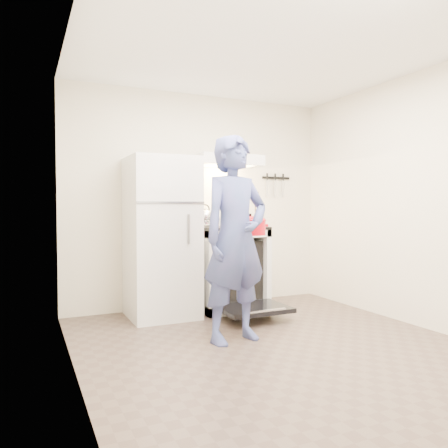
{
  "coord_description": "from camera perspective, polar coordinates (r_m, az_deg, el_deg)",
  "views": [
    {
      "loc": [
        -1.92,
        -3.05,
        1.17
      ],
      "look_at": [
        -0.05,
        1.0,
        1.0
      ],
      "focal_mm": 35.0,
      "sensor_mm": 36.0,
      "label": 1
    }
  ],
  "objects": [
    {
      "name": "back_wall",
      "position": [
        5.22,
        -3.19,
        3.06
      ],
      "size": [
        3.2,
        0.02,
        2.5
      ],
      "primitive_type": "cube",
      "color": "beige",
      "rests_on": "ground"
    },
    {
      "name": "knife_strip",
      "position": [
        5.69,
        6.8,
        6.0
      ],
      "size": [
        0.4,
        0.02,
        0.03
      ],
      "primitive_type": "cube",
      "color": "black",
      "rests_on": "back_wall"
    },
    {
      "name": "oven_door",
      "position": [
        4.6,
        3.86,
        -10.95
      ],
      "size": [
        0.7,
        0.54,
        0.04
      ],
      "primitive_type": "cube",
      "color": "black",
      "rests_on": "floor"
    },
    {
      "name": "refrigerator",
      "position": [
        4.71,
        -8.18,
        -1.74
      ],
      "size": [
        0.7,
        0.7,
        1.7
      ],
      "primitive_type": "cube",
      "color": "silver",
      "rests_on": "floor"
    },
    {
      "name": "pizza_stone",
      "position": [
        4.94,
        0.16,
        -6.15
      ],
      "size": [
        0.35,
        0.35,
        0.02
      ],
      "primitive_type": "cylinder",
      "color": "olive",
      "rests_on": "oven_rack"
    },
    {
      "name": "oven_rack",
      "position": [
        5.06,
        0.63,
        -6.11
      ],
      "size": [
        0.6,
        0.52,
        0.01
      ],
      "primitive_type": "cube",
      "color": "slate",
      "rests_on": "stove_body"
    },
    {
      "name": "floor",
      "position": [
        3.79,
        7.31,
        -15.81
      ],
      "size": [
        3.6,
        3.6,
        0.0
      ],
      "primitive_type": "plane",
      "color": "#504137",
      "rests_on": "ground"
    },
    {
      "name": "backsplash",
      "position": [
        5.27,
        -0.7,
        0.88
      ],
      "size": [
        0.76,
        0.07,
        0.2
      ],
      "primitive_type": "cube",
      "color": "silver",
      "rests_on": "cooktop"
    },
    {
      "name": "stove_body",
      "position": [
        5.06,
        0.63,
        -5.88
      ],
      "size": [
        0.76,
        0.65,
        0.92
      ],
      "primitive_type": "cube",
      "color": "silver",
      "rests_on": "floor"
    },
    {
      "name": "tea_kettle",
      "position": [
        4.96,
        -2.49,
        1.11
      ],
      "size": [
        0.21,
        0.17,
        0.25
      ],
      "primitive_type": null,
      "color": "silver",
      "rests_on": "cooktop"
    },
    {
      "name": "person",
      "position": [
        3.8,
        1.51,
        -1.91
      ],
      "size": [
        0.73,
        0.55,
        1.8
      ],
      "primitive_type": "imported",
      "rotation": [
        0.0,
        0.0,
        0.19
      ],
      "color": "navy",
      "rests_on": "floor"
    },
    {
      "name": "range_hood",
      "position": [
        5.11,
        0.27,
        8.25
      ],
      "size": [
        0.76,
        0.5,
        0.12
      ],
      "primitive_type": "cube",
      "color": "silver",
      "rests_on": "back_wall"
    },
    {
      "name": "utensil_jar",
      "position": [
        4.98,
        4.3,
        0.74
      ],
      "size": [
        0.11,
        0.11,
        0.13
      ],
      "primitive_type": "cylinder",
      "rotation": [
        0.0,
        0.0,
        -0.3
      ],
      "color": "silver",
      "rests_on": "cooktop"
    },
    {
      "name": "cooktop",
      "position": [
        5.02,
        0.63,
        -0.5
      ],
      "size": [
        0.76,
        0.65,
        0.03
      ],
      "primitive_type": "cube",
      "color": "black",
      "rests_on": "stove_body"
    },
    {
      "name": "dutch_oven",
      "position": [
        4.19,
        3.39,
        -0.48
      ],
      "size": [
        0.37,
        0.3,
        0.24
      ],
      "primitive_type": null,
      "color": "red",
      "rests_on": "person"
    }
  ]
}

